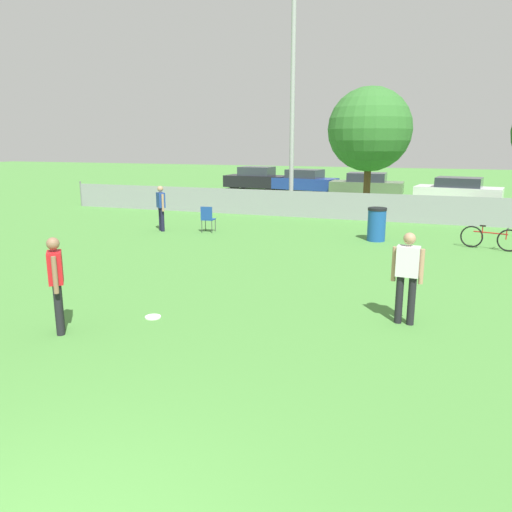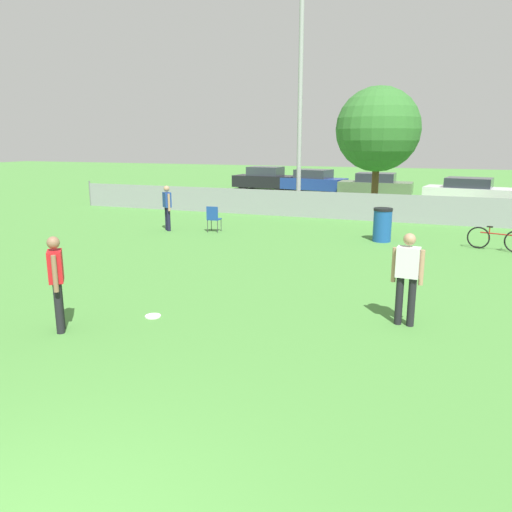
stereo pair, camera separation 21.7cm
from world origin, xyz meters
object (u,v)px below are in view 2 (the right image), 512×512
Objects in this scene: tree_near_pole at (378,129)px; parked_car_blue at (313,181)px; spectator_in_blue at (167,205)px; parked_car_white at (468,191)px; parked_car_dark at (265,179)px; bicycle_sideline at (497,239)px; light_pole at (301,75)px; parked_car_olive at (376,185)px; player_thrower_red at (56,278)px; player_receiver_white at (407,273)px; folding_chair_sideline at (213,217)px; trash_bin at (382,225)px; frisbee_disc at (153,316)px.

tree_near_pole reaches higher than parked_car_blue.
spectator_in_blue is 0.36× the size of parked_car_white.
parked_car_dark is 0.98× the size of parked_car_blue.
bicycle_sideline is 0.37× the size of parked_car_white.
light_pole is 2.32× the size of parked_car_white.
parked_car_olive is at bearing -9.84° from parked_car_dark.
tree_near_pole is at bearing -43.77° from parked_car_blue.
parked_car_white is at bearing 108.53° from bicycle_sideline.
player_thrower_red is (-2.75, -17.59, -2.70)m from tree_near_pole.
player_receiver_white is 9.95m from folding_chair_sideline.
trash_bin is 0.26× the size of parked_car_blue.
spectator_in_blue is at bearing 4.66° from folding_chair_sideline.
parked_car_blue is 4.14m from parked_car_olive.
bicycle_sideline is 1.52× the size of trash_bin.
trash_bin is (4.08, 9.80, -0.39)m from player_thrower_red.
tree_near_pole reaches higher than spectator_in_blue.
parked_car_blue is (3.32, -0.43, -0.03)m from parked_car_dark.
parked_car_dark is (-12.59, 14.97, 0.38)m from bicycle_sideline.
parked_car_white is (8.79, -2.81, -0.04)m from parked_car_blue.
spectator_in_blue is 7.44m from trash_bin.
parked_car_olive is (3.72, 13.54, 0.14)m from folding_chair_sideline.
tree_near_pole is 9.82m from bicycle_sideline.
frisbee_disc is 0.27× the size of trash_bin.
parked_car_olive reaches higher than parked_car_white.
tree_near_pole is at bearing -83.80° from spectator_in_blue.
frisbee_disc is 21.80m from parked_car_olive.
trash_bin is (3.00, 8.66, 0.52)m from frisbee_disc.
parked_car_white is (12.11, -3.25, -0.07)m from parked_car_dark.
parked_car_white is (1.52, 18.95, -0.29)m from player_receiver_white.
player_receiver_white is (2.64, -15.23, -2.70)m from tree_near_pole.
player_thrower_red is 24.20m from parked_car_blue.
player_thrower_red is at bearing -98.92° from parked_car_white.
spectator_in_blue is 9.12m from frisbee_disc.
parked_car_white is at bearing -88.23° from spectator_in_blue.
spectator_in_blue is 0.38× the size of parked_car_blue.
folding_chair_sideline is at bearing -105.65° from parked_car_olive.
frisbee_disc is (1.07, 1.15, -0.92)m from player_thrower_red.
parked_car_olive reaches higher than folding_chair_sideline.
player_thrower_red reaches higher than parked_car_dark.
trash_bin is 17.43m from parked_car_dark.
player_thrower_red is at bearing -133.11° from frisbee_disc.
tree_near_pole is 9.82m from folding_chair_sideline.
tree_near_pole is 10.97m from parked_car_dark.
frisbee_disc is 21.00m from parked_car_white.
spectator_in_blue is at bearing 118.93° from frisbee_disc.
player_receiver_white reaches higher than parked_car_white.
parked_car_olive reaches higher than frisbee_disc.
light_pole reaches higher than parked_car_dark.
parked_car_dark reaches higher than folding_chair_sideline.
frisbee_disc is at bearing -97.09° from parked_car_white.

